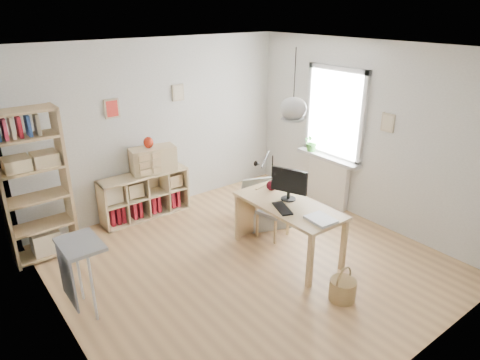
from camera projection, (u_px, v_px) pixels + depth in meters
ground at (248, 262)px, 5.62m from camera, size 4.50×4.50×0.00m
room_shell at (293, 108)px, 5.06m from camera, size 4.50×4.50×4.50m
window_unit at (335, 114)px, 6.72m from camera, size 0.07×1.16×1.46m
radiator at (328, 181)px, 7.14m from camera, size 0.10×0.80×0.80m
windowsill at (328, 158)px, 6.95m from camera, size 0.22×1.20×0.06m
desk at (288, 210)px, 5.57m from camera, size 0.70×1.50×0.75m
cube_shelf at (143, 198)px, 6.76m from camera, size 1.40×0.38×0.72m
tall_bookshelf at (33, 181)px, 5.37m from camera, size 0.80×0.38×2.00m
side_table at (75, 260)px, 4.47m from camera, size 0.40×0.55×0.85m
chair at (270, 208)px, 6.14m from camera, size 0.45×0.45×0.76m
wicker_basket at (343, 289)px, 4.87m from camera, size 0.31×0.30×0.42m
storage_chest at (267, 210)px, 6.57m from camera, size 0.83×0.88×0.66m
monitor at (289, 183)px, 5.57m from camera, size 0.23×0.47×0.43m
keyboard at (282, 208)px, 5.39m from camera, size 0.27×0.41×0.02m
task_lamp at (264, 168)px, 5.87m from camera, size 0.43×0.16×0.46m
yarn_ball at (271, 185)px, 5.92m from camera, size 0.14×0.14×0.14m
paper_tray at (321, 219)px, 5.09m from camera, size 0.29×0.35×0.03m
drawer_chest at (153, 160)px, 6.62m from camera, size 0.73×0.42×0.39m
red_vase at (148, 143)px, 6.48m from camera, size 0.15×0.15×0.18m
potted_plant at (312, 142)px, 7.12m from camera, size 0.34×0.32×0.31m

